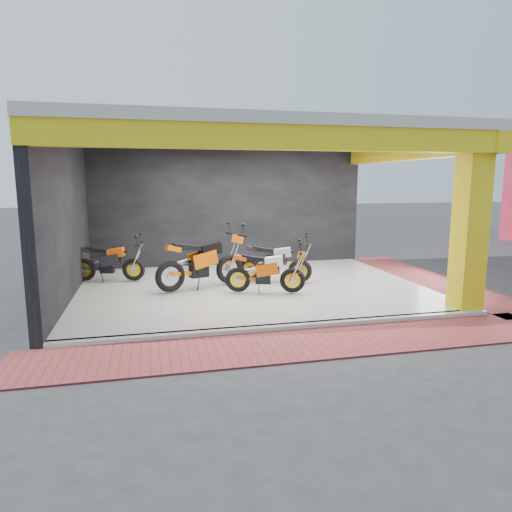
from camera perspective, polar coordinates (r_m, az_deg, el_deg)
The scene contains 15 objects.
ground at distance 9.10m, azimuth 2.20°, elevation -7.19°, with size 80.00×80.00×0.00m, color #2D2D30.
showroom_floor at distance 10.97m, azimuth -0.57°, elevation -4.04°, with size 8.00×6.00×0.10m, color silver.
showroom_ceiling at distance 10.71m, azimuth -0.60°, elevation 14.76°, with size 8.40×6.40×0.20m, color beige.
back_wall at distance 13.73m, azimuth -3.42°, elevation 5.85°, with size 8.20×0.20×3.50m, color black.
left_wall at distance 10.59m, azimuth -22.84°, elevation 4.07°, with size 0.20×6.20×3.50m, color black.
corner_column at distance 9.81m, azimuth 25.19°, elevation 3.54°, with size 0.50×0.50×3.50m, color yellow.
header_beam_front at distance 7.80m, azimuth 4.37°, elevation 14.53°, with size 8.40×0.30×0.40m, color yellow.
header_beam_right at distance 12.20m, azimuth 18.51°, elevation 12.23°, with size 0.30×6.40×0.40m, color yellow.
floor_kerb at distance 8.16m, azimuth 4.12°, elevation -8.84°, with size 8.00×0.20×0.10m, color silver.
paver_front at distance 7.47m, azimuth 5.93°, elevation -10.90°, with size 9.00×1.40×0.03m, color #993239.
paver_right at distance 12.88m, azimuth 20.79°, elevation -2.79°, with size 1.40×7.00×0.03m, color #993239.
moto_hero at distance 10.15m, azimuth 4.61°, elevation -1.54°, with size 1.89×0.70×1.15m, color #DF5509, non-canonical shape.
moto_row_a at distance 11.18m, azimuth 5.54°, elevation -0.44°, with size 1.95×0.72×1.19m, color black, non-canonical shape.
moto_row_b at distance 11.02m, azimuth -3.37°, elevation 0.14°, with size 2.38×0.88×1.45m, color #F5630A, non-canonical shape.
moto_row_c at distance 11.75m, azimuth -15.10°, elevation -0.34°, with size 1.89×0.70×1.16m, color black, non-canonical shape.
Camera 1 is at (-2.33, -8.41, 2.60)m, focal length 32.00 mm.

